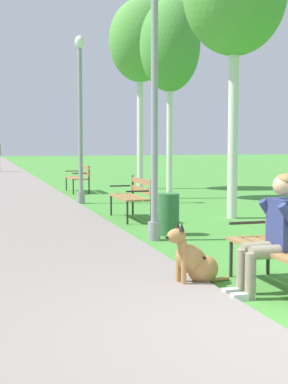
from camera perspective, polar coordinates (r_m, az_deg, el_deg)
The scene contains 10 objects.
park_bench_near at distance 6.20m, azimuth 13.99°, elevation -4.92°, with size 0.55×1.50×0.85m.
park_bench_mid at distance 11.52m, azimuth -1.11°, elevation -0.21°, with size 0.55×1.50×0.85m.
park_bench_far at distance 17.79m, azimuth -6.54°, elevation 1.62°, with size 0.55×1.50×0.85m.
person_seated_on_near_bench at distance 5.96m, azimuth 12.95°, elevation -3.67°, with size 0.74×0.49×1.25m.
dog_shepherd at distance 6.31m, azimuth 5.14°, elevation -6.95°, with size 0.83×0.34×0.71m.
lamp_post_near at distance 9.00m, azimuth 1.06°, elevation 9.58°, with size 0.24×0.24×4.41m.
lamp_post_mid at distance 14.53m, azimuth -6.42°, elevation 7.44°, with size 0.24×0.24×4.21m.
birch_tree_fourth at distance 15.95m, azimuth 2.61°, elevation 14.41°, with size 1.63×1.79×5.45m.
birch_tree_fifth at distance 19.27m, azimuth -0.40°, elevation 14.83°, with size 2.05×1.94×6.23m.
litter_bin at distance 9.60m, azimuth 2.48°, elevation -2.25°, with size 0.36×0.36×0.70m, color #2D6638.
Camera 1 is at (-2.65, -3.94, 1.57)m, focal length 53.13 mm.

